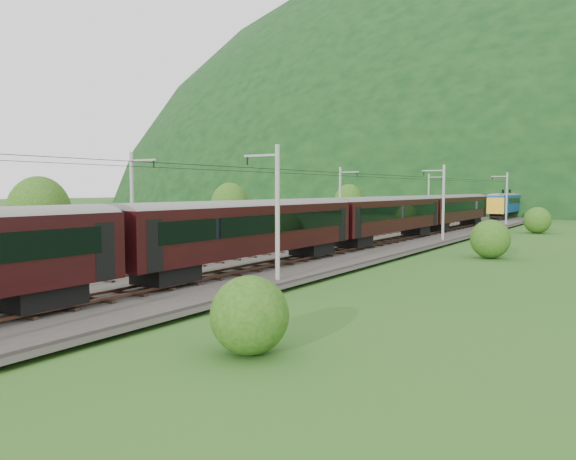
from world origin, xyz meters
The scene contains 14 objects.
ground centered at (0.00, 0.00, 0.00)m, with size 600.00×600.00×0.00m, color #245219.
railbed centered at (0.00, 10.00, 0.15)m, with size 14.00×220.00×0.30m, color #38332D.
track_left centered at (-2.40, 10.00, 0.37)m, with size 2.40×220.00×0.27m.
track_right centered at (2.40, 10.00, 0.37)m, with size 2.40×220.00×0.27m.
catenary_left centered at (-6.12, 32.00, 4.50)m, with size 2.54×192.28×8.00m.
catenary_right centered at (6.12, 32.00, 4.50)m, with size 2.54×192.28×8.00m.
overhead_wires centered at (0.00, 10.00, 7.10)m, with size 4.83×198.00×0.03m.
mountain_ridge centered at (-120.00, 300.00, 0.00)m, with size 336.00×280.00×132.00m, color black.
train centered at (2.40, 14.17, 3.65)m, with size 3.09×147.87×5.39m.
hazard_post_near centered at (-0.74, 22.78, 0.94)m, with size 0.14×0.14×1.28m, color red.
hazard_post_far centered at (0.64, 56.17, 0.95)m, with size 0.14×0.14×1.29m, color red.
signal centered at (-3.89, 27.01, 1.76)m, with size 0.28×0.28×2.49m.
vegetation_left centered at (-14.10, 10.54, 2.56)m, with size 13.21×146.05×6.66m.
vegetation_right centered at (12.75, 10.03, 1.43)m, with size 5.69×91.27×3.07m.
Camera 1 is at (24.58, -27.54, 5.67)m, focal length 35.00 mm.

